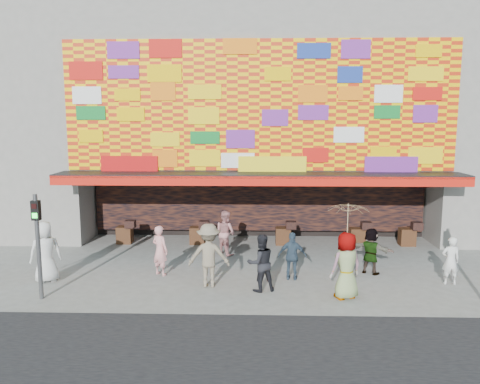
# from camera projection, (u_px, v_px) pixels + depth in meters

# --- Properties ---
(ground) EXTENTS (90.00, 90.00, 0.00)m
(ground) POSITION_uv_depth(u_px,v_px,m) (260.00, 283.00, 14.55)
(ground) COLOR slate
(ground) RESTS_ON ground
(shop_building) EXTENTS (15.20, 9.40, 10.00)m
(shop_building) POSITION_uv_depth(u_px,v_px,m) (258.00, 115.00, 21.84)
(shop_building) COLOR gray
(shop_building) RESTS_ON ground
(signal_left) EXTENTS (0.22, 0.20, 3.00)m
(signal_left) POSITION_uv_depth(u_px,v_px,m) (38.00, 235.00, 12.97)
(signal_left) COLOR #59595B
(signal_left) RESTS_ON ground
(ped_a) EXTENTS (1.12, 1.01, 1.92)m
(ped_a) POSITION_uv_depth(u_px,v_px,m) (46.00, 252.00, 14.50)
(ped_a) COLOR silver
(ped_a) RESTS_ON ground
(ped_b) EXTENTS (0.72, 0.65, 1.64)m
(ped_b) POSITION_uv_depth(u_px,v_px,m) (160.00, 250.00, 15.19)
(ped_b) COLOR pink
(ped_b) RESTS_ON ground
(ped_c) EXTENTS (1.00, 0.89, 1.71)m
(ped_c) POSITION_uv_depth(u_px,v_px,m) (261.00, 263.00, 13.73)
(ped_c) COLOR black
(ped_c) RESTS_ON ground
(ped_d) EXTENTS (1.27, 0.75, 1.94)m
(ped_d) POSITION_uv_depth(u_px,v_px,m) (209.00, 255.00, 14.12)
(ped_d) COLOR #7D705A
(ped_d) RESTS_ON ground
(ped_e) EXTENTS (0.94, 0.50, 1.53)m
(ped_e) POSITION_uv_depth(u_px,v_px,m) (292.00, 256.00, 14.74)
(ped_e) COLOR #334659
(ped_e) RESTS_ON ground
(ped_f) EXTENTS (1.42, 1.19, 1.53)m
(ped_f) POSITION_uv_depth(u_px,v_px,m) (371.00, 251.00, 15.32)
(ped_f) COLOR gray
(ped_f) RESTS_ON ground
(ped_g) EXTENTS (1.10, 0.92, 1.91)m
(ped_g) POSITION_uv_depth(u_px,v_px,m) (346.00, 266.00, 13.14)
(ped_g) COLOR gray
(ped_g) RESTS_ON ground
(ped_h) EXTENTS (0.55, 0.37, 1.49)m
(ped_h) POSITION_uv_depth(u_px,v_px,m) (451.00, 261.00, 14.32)
(ped_h) COLOR silver
(ped_h) RESTS_ON ground
(ped_i) EXTENTS (1.03, 1.03, 1.68)m
(ped_i) POSITION_uv_depth(u_px,v_px,m) (225.00, 233.00, 17.52)
(ped_i) COLOR tan
(ped_i) RESTS_ON ground
(parasol) EXTENTS (1.17, 1.19, 2.00)m
(parasol) POSITION_uv_depth(u_px,v_px,m) (348.00, 222.00, 12.95)
(parasol) COLOR beige
(parasol) RESTS_ON ground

